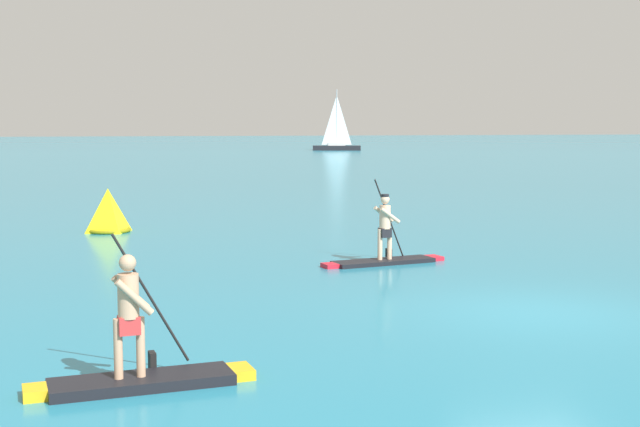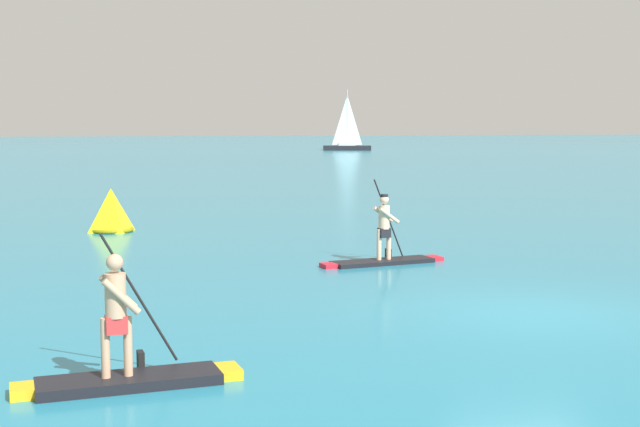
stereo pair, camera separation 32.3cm
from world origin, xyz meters
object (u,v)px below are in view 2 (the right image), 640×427
at_px(paddleboarder_near_left, 127,361).
at_px(paddleboarder_mid_center, 384,249).
at_px(sailboat_right_horizon, 347,142).
at_px(race_marker_buoy, 111,212).

height_order(paddleboarder_near_left, paddleboarder_mid_center, paddleboarder_mid_center).
xyz_separation_m(paddleboarder_near_left, sailboat_right_horizon, (28.84, 92.85, 0.71)).
distance_m(paddleboarder_near_left, race_marker_buoy, 16.22).
distance_m(race_marker_buoy, sailboat_right_horizon, 81.90).
relative_size(paddleboarder_mid_center, sailboat_right_horizon, 0.42).
relative_size(paddleboarder_near_left, race_marker_buoy, 2.01).
height_order(paddleboarder_near_left, race_marker_buoy, paddleboarder_near_left).
height_order(race_marker_buoy, sailboat_right_horizon, sailboat_right_horizon).
relative_size(paddleboarder_mid_center, race_marker_buoy, 2.19).
bearing_deg(paddleboarder_mid_center, sailboat_right_horizon, 64.83).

